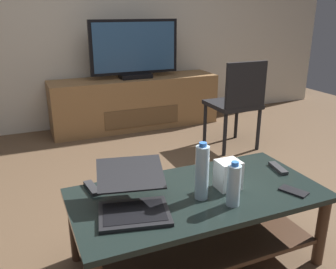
% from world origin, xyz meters
% --- Properties ---
extents(ground_plane, '(7.68, 7.68, 0.00)m').
position_xyz_m(ground_plane, '(0.00, 0.00, 0.00)').
color(ground_plane, brown).
extents(back_wall, '(6.40, 0.12, 2.80)m').
position_xyz_m(back_wall, '(0.00, 2.44, 1.40)').
color(back_wall, beige).
rests_on(back_wall, ground).
extents(coffee_table, '(1.30, 0.65, 0.42)m').
position_xyz_m(coffee_table, '(-0.08, -0.31, 0.29)').
color(coffee_table, black).
rests_on(coffee_table, ground).
extents(media_cabinet, '(1.92, 0.47, 0.58)m').
position_xyz_m(media_cabinet, '(0.39, 2.12, 0.29)').
color(media_cabinet, olive).
rests_on(media_cabinet, ground).
extents(television, '(1.00, 0.20, 0.64)m').
position_xyz_m(television, '(0.39, 2.10, 0.88)').
color(television, black).
rests_on(television, media_cabinet).
extents(dining_chair, '(0.44, 0.44, 0.87)m').
position_xyz_m(dining_chair, '(1.06, 1.04, 0.49)').
color(dining_chair, black).
rests_on(dining_chair, ground).
extents(laptop, '(0.40, 0.46, 0.18)m').
position_xyz_m(laptop, '(-0.43, -0.33, 0.48)').
color(laptop, black).
rests_on(laptop, coffee_table).
extents(router_box, '(0.12, 0.11, 0.15)m').
position_xyz_m(router_box, '(0.09, -0.33, 0.50)').
color(router_box, white).
rests_on(router_box, coffee_table).
extents(water_bottle_near, '(0.06, 0.06, 0.23)m').
position_xyz_m(water_bottle_near, '(0.02, -0.49, 0.53)').
color(water_bottle_near, silver).
rests_on(water_bottle_near, coffee_table).
extents(water_bottle_far, '(0.07, 0.07, 0.29)m').
position_xyz_m(water_bottle_far, '(-0.09, -0.37, 0.56)').
color(water_bottle_far, silver).
rests_on(water_bottle_far, coffee_table).
extents(cell_phone, '(0.12, 0.16, 0.01)m').
position_xyz_m(cell_phone, '(0.38, -0.50, 0.43)').
color(cell_phone, black).
rests_on(cell_phone, coffee_table).
extents(tv_remote, '(0.07, 0.17, 0.02)m').
position_xyz_m(tv_remote, '(0.49, -0.25, 0.43)').
color(tv_remote, '#2D2D30').
rests_on(tv_remote, coffee_table).
extents(soundbar_remote, '(0.06, 0.16, 0.02)m').
position_xyz_m(soundbar_remote, '(-0.57, -0.07, 0.43)').
color(soundbar_remote, '#2D2D30').
rests_on(soundbar_remote, coffee_table).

